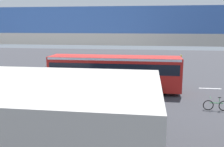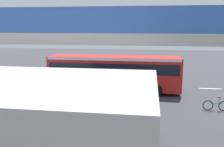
# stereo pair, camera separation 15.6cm
# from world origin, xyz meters

# --- Properties ---
(ground) EXTENTS (80.00, 80.00, 0.00)m
(ground) POSITION_xyz_m (0.00, 0.00, 0.00)
(ground) COLOR #38383D
(city_bus) EXTENTS (11.54, 2.85, 3.15)m
(city_bus) POSITION_xyz_m (0.76, 0.16, 1.88)
(city_bus) COLOR red
(city_bus) RESTS_ON ground
(parked_van) EXTENTS (4.80, 2.17, 2.05)m
(parked_van) POSITION_xyz_m (5.82, 5.10, 1.18)
(parked_van) COLOR silver
(parked_van) RESTS_ON ground
(bicycle_green) EXTENTS (1.77, 0.44, 0.96)m
(bicycle_green) POSITION_xyz_m (-6.96, 4.40, 0.37)
(bicycle_green) COLOR black
(bicycle_green) RESTS_ON ground
(pedestrian) EXTENTS (0.38, 0.38, 1.79)m
(pedestrian) POSITION_xyz_m (1.85, -3.25, 0.89)
(pedestrian) COLOR #2D2D38
(pedestrian) RESTS_ON ground
(traffic_sign) EXTENTS (0.08, 0.60, 2.80)m
(traffic_sign) POSITION_xyz_m (-5.54, -4.81, 1.89)
(traffic_sign) COLOR slate
(traffic_sign) RESTS_ON ground
(lane_dash_leftmost) EXTENTS (2.00, 0.20, 0.01)m
(lane_dash_leftmost) POSITION_xyz_m (-8.00, -2.13, 0.00)
(lane_dash_leftmost) COLOR silver
(lane_dash_leftmost) RESTS_ON ground
(lane_dash_left) EXTENTS (2.00, 0.20, 0.01)m
(lane_dash_left) POSITION_xyz_m (-4.00, -2.13, 0.00)
(lane_dash_left) COLOR silver
(lane_dash_left) RESTS_ON ground
(lane_dash_centre) EXTENTS (2.00, 0.20, 0.01)m
(lane_dash_centre) POSITION_xyz_m (0.00, -2.13, 0.00)
(lane_dash_centre) COLOR silver
(lane_dash_centre) RESTS_ON ground
(lane_dash_right) EXTENTS (2.00, 0.20, 0.01)m
(lane_dash_right) POSITION_xyz_m (4.00, -2.13, 0.00)
(lane_dash_right) COLOR silver
(lane_dash_right) RESTS_ON ground
(lane_dash_rightmost) EXTENTS (2.00, 0.20, 0.01)m
(lane_dash_rightmost) POSITION_xyz_m (8.00, -2.13, 0.00)
(lane_dash_rightmost) COLOR silver
(lane_dash_rightmost) RESTS_ON ground
(pedestrian_overpass) EXTENTS (26.46, 2.60, 6.61)m
(pedestrian_overpass) POSITION_xyz_m (0.00, 10.39, 4.86)
(pedestrian_overpass) COLOR #B2ADA5
(pedestrian_overpass) RESTS_ON ground
(station_building) EXTENTS (9.00, 5.04, 4.20)m
(station_building) POSITION_xyz_m (1.88, 15.25, 2.10)
(station_building) COLOR #B2ADA5
(station_building) RESTS_ON ground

